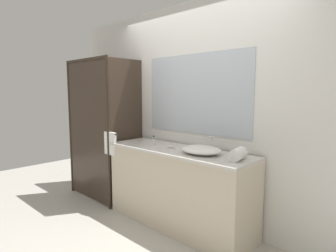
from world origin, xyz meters
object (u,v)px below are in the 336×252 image
at_px(sink_basin, 201,150).
at_px(amenity_bottle_lotion, 154,139).
at_px(soap_dish, 170,147).
at_px(rolled_towel_near_edge, 238,154).
at_px(amenity_bottle_shampoo, 154,142).
at_px(faucet, 211,146).

height_order(sink_basin, amenity_bottle_lotion, sink_basin).
relative_size(sink_basin, soap_dish, 4.59).
height_order(sink_basin, rolled_towel_near_edge, rolled_towel_near_edge).
bearing_deg(rolled_towel_near_edge, amenity_bottle_shampoo, -178.43).
bearing_deg(faucet, sink_basin, -90.00).
bearing_deg(amenity_bottle_lotion, sink_basin, -10.94).
height_order(faucet, amenity_bottle_shampoo, faucet).
height_order(soap_dish, amenity_bottle_lotion, amenity_bottle_lotion).
xyz_separation_m(soap_dish, amenity_bottle_shampoo, (-0.26, -0.01, 0.03)).
distance_m(amenity_bottle_lotion, rolled_towel_near_edge, 1.33).
distance_m(sink_basin, faucet, 0.19).
relative_size(faucet, rolled_towel_near_edge, 0.77).
bearing_deg(sink_basin, amenity_bottle_shampoo, -177.99).
bearing_deg(amenity_bottle_lotion, amenity_bottle_shampoo, -42.58).
height_order(amenity_bottle_shampoo, rolled_towel_near_edge, rolled_towel_near_edge).
bearing_deg(soap_dish, sink_basin, 2.23).
relative_size(faucet, amenity_bottle_shampoo, 1.75).
distance_m(soap_dish, amenity_bottle_lotion, 0.51).
xyz_separation_m(sink_basin, amenity_bottle_shampoo, (-0.68, -0.02, 0.00)).
relative_size(soap_dish, amenity_bottle_shampoo, 1.03).
bearing_deg(rolled_towel_near_edge, faucet, 156.73).
xyz_separation_m(sink_basin, soap_dish, (-0.42, -0.02, -0.03)).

